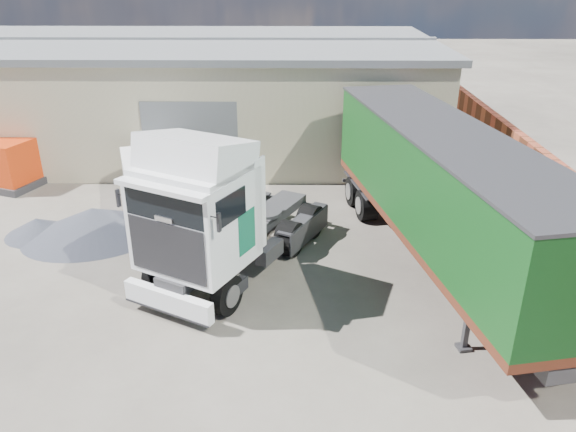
{
  "coord_description": "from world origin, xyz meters",
  "views": [
    {
      "loc": [
        2.33,
        -12.73,
        8.83
      ],
      "look_at": [
        2.17,
        3.0,
        1.67
      ],
      "focal_mm": 35.0,
      "sensor_mm": 36.0,
      "label": 1
    }
  ],
  "objects_px": {
    "tractor_unit": "(216,219)",
    "panel_van": "(152,187)",
    "box_trailer": "(441,185)",
    "orange_skip": "(0,165)"
  },
  "relations": [
    {
      "from": "tractor_unit",
      "to": "panel_van",
      "type": "bearing_deg",
      "value": 148.93
    },
    {
      "from": "box_trailer",
      "to": "orange_skip",
      "type": "bearing_deg",
      "value": 148.0
    },
    {
      "from": "box_trailer",
      "to": "orange_skip",
      "type": "distance_m",
      "value": 18.38
    },
    {
      "from": "panel_van",
      "to": "tractor_unit",
      "type": "bearing_deg",
      "value": -77.39
    },
    {
      "from": "panel_van",
      "to": "orange_skip",
      "type": "distance_m",
      "value": 7.65
    },
    {
      "from": "tractor_unit",
      "to": "orange_skip",
      "type": "bearing_deg",
      "value": 170.17
    },
    {
      "from": "tractor_unit",
      "to": "box_trailer",
      "type": "height_order",
      "value": "tractor_unit"
    },
    {
      "from": "tractor_unit",
      "to": "panel_van",
      "type": "relative_size",
      "value": 1.5
    },
    {
      "from": "tractor_unit",
      "to": "panel_van",
      "type": "height_order",
      "value": "tractor_unit"
    },
    {
      "from": "box_trailer",
      "to": "orange_skip",
      "type": "relative_size",
      "value": 3.54
    }
  ]
}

